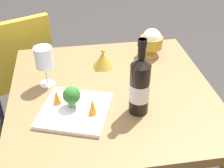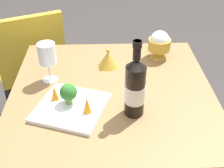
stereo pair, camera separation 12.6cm
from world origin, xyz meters
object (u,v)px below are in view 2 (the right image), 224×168
(rice_bowl, at_px, (159,44))
(rice_bowl_lid, at_px, (108,59))
(chair_near_window, at_px, (31,61))
(serving_plate, at_px, (71,107))
(wine_glass, at_px, (47,54))
(wine_bottle, at_px, (135,87))
(carrot_garnish_left, at_px, (87,105))
(carrot_garnish_right, at_px, (55,93))
(broccoli_floret, at_px, (68,93))

(rice_bowl, bearing_deg, rice_bowl_lid, 16.51)
(chair_near_window, relative_size, serving_plate, 2.66)
(serving_plate, bearing_deg, wine_glass, -62.69)
(wine_bottle, relative_size, serving_plate, 0.95)
(carrot_garnish_left, height_order, carrot_garnish_right, carrot_garnish_left)
(wine_glass, distance_m, serving_plate, 0.26)
(carrot_garnish_left, xyz_separation_m, carrot_garnish_right, (0.13, -0.09, -0.00))
(carrot_garnish_right, bearing_deg, wine_bottle, 166.16)
(carrot_garnish_left, bearing_deg, rice_bowl, -128.10)
(wine_bottle, relative_size, rice_bowl, 2.15)
(carrot_garnish_right, bearing_deg, serving_plate, 145.30)
(wine_glass, relative_size, serving_plate, 0.56)
(rice_bowl_lid, bearing_deg, serving_plate, 64.52)
(wine_bottle, distance_m, serving_plate, 0.27)
(wine_bottle, height_order, carrot_garnish_left, wine_bottle)
(rice_bowl_lid, bearing_deg, carrot_garnish_left, 76.40)
(chair_near_window, relative_size, broccoli_floret, 9.91)
(broccoli_floret, distance_m, carrot_garnish_right, 0.07)
(chair_near_window, distance_m, carrot_garnish_right, 0.77)
(wine_bottle, distance_m, carrot_garnish_right, 0.32)
(wine_bottle, height_order, wine_glass, wine_bottle)
(wine_bottle, height_order, carrot_garnish_right, wine_bottle)
(rice_bowl_lid, xyz_separation_m, broccoli_floret, (0.16, 0.30, 0.03))
(wine_bottle, distance_m, wine_glass, 0.42)
(rice_bowl_lid, bearing_deg, wine_glass, 22.97)
(broccoli_floret, bearing_deg, wine_glass, -62.23)
(chair_near_window, height_order, wine_glass, wine_glass)
(rice_bowl_lid, xyz_separation_m, carrot_garnish_right, (0.22, 0.27, 0.01))
(chair_near_window, height_order, broccoli_floret, chair_near_window)
(wine_glass, relative_size, carrot_garnish_left, 2.62)
(wine_glass, bearing_deg, chair_near_window, -67.77)
(carrot_garnish_left, bearing_deg, chair_near_window, -63.37)
(serving_plate, bearing_deg, broccoli_floret, -67.74)
(serving_plate, bearing_deg, carrot_garnish_right, -34.70)
(wine_bottle, bearing_deg, serving_plate, -7.20)
(serving_plate, xyz_separation_m, carrot_garnish_left, (-0.07, 0.04, 0.04))
(rice_bowl, height_order, broccoli_floret, rice_bowl)
(wine_bottle, height_order, rice_bowl, wine_bottle)
(wine_bottle, bearing_deg, broccoli_floret, -11.07)
(broccoli_floret, bearing_deg, carrot_garnish_left, 141.22)
(wine_bottle, height_order, broccoli_floret, wine_bottle)
(chair_near_window, bearing_deg, rice_bowl_lid, -65.00)
(serving_plate, distance_m, carrot_garnish_right, 0.09)
(chair_near_window, relative_size, wine_glass, 4.75)
(rice_bowl, distance_m, carrot_garnish_left, 0.55)
(broccoli_floret, xyz_separation_m, carrot_garnish_right, (0.06, -0.03, -0.02))
(rice_bowl, bearing_deg, broccoli_floret, 42.30)
(chair_near_window, xyz_separation_m, wine_bottle, (-0.56, 0.76, 0.32))
(wine_glass, bearing_deg, wine_bottle, 145.63)
(wine_glass, bearing_deg, carrot_garnish_left, 124.80)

